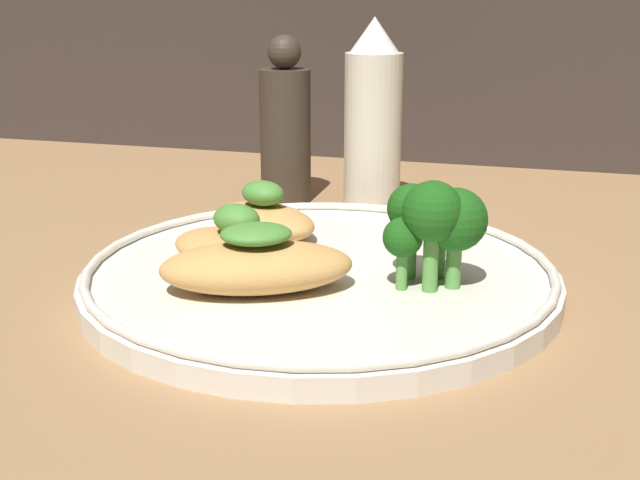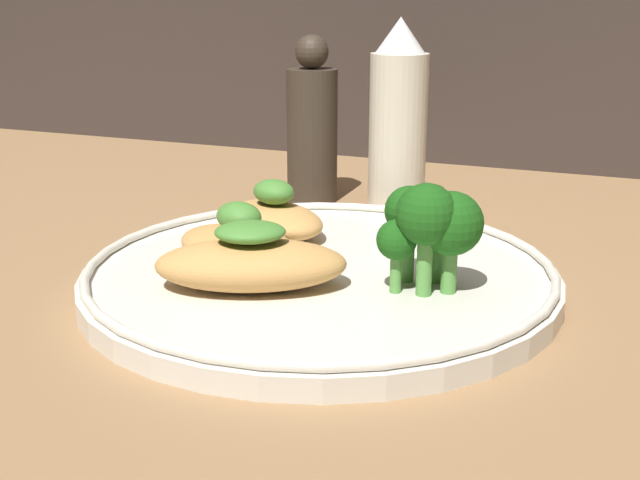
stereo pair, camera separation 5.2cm
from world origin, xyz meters
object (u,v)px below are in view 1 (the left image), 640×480
at_px(plate, 320,275).
at_px(pepper_grinder, 285,129).
at_px(broccoli_bunch, 434,221).
at_px(sauce_bottle, 373,119).

distance_m(plate, pepper_grinder, 0.24).
height_order(plate, broccoli_bunch, broccoli_bunch).
bearing_deg(broccoli_bunch, sauce_bottle, 111.39).
height_order(sauce_bottle, pepper_grinder, sauce_bottle).
bearing_deg(plate, pepper_grinder, 113.83).
bearing_deg(sauce_bottle, plate, -86.53).
distance_m(broccoli_bunch, pepper_grinder, 0.28).
xyz_separation_m(plate, pepper_grinder, (-0.09, 0.21, 0.06)).
bearing_deg(sauce_bottle, pepper_grinder, 180.00).
relative_size(plate, sauce_bottle, 1.86).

